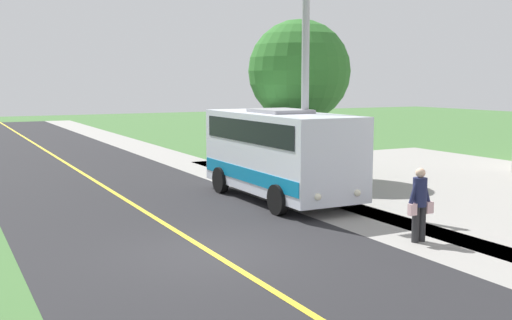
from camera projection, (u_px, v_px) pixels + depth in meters
name	position (u px, v px, depth m)	size (l,w,h in m)	color
ground_plane	(211.00, 253.00, 13.97)	(120.00, 120.00, 0.00)	#3D6633
road_surface	(211.00, 253.00, 13.97)	(8.00, 100.00, 0.01)	black
sidewalk	(392.00, 228.00, 16.35)	(2.40, 100.00, 0.01)	gray
road_centre_line	(211.00, 253.00, 13.97)	(0.16, 100.00, 0.00)	gold
shuttle_bus_front	(280.00, 150.00, 20.05)	(2.69, 6.65, 2.97)	silver
pedestrian_with_bags	(420.00, 202.00, 14.80)	(0.72, 0.34, 1.81)	#262628
street_light_pole	(302.00, 78.00, 19.27)	(1.97, 0.24, 7.13)	#9E9EA3
tree_curbside	(299.00, 71.00, 24.16)	(4.01, 4.01, 6.26)	#4C3826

